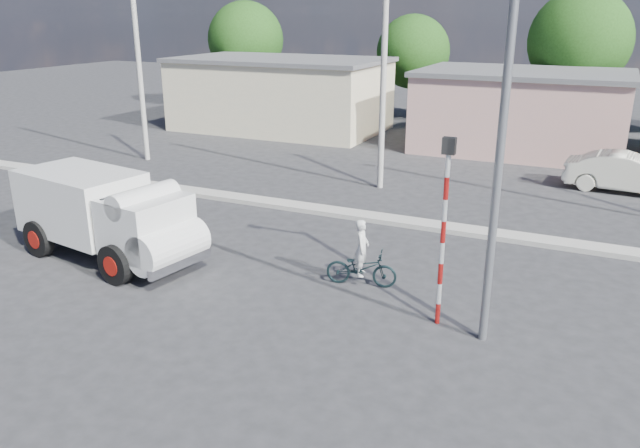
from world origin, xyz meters
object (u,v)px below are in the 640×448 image
at_px(truck, 108,214).
at_px(traffic_pole, 444,217).
at_px(bicycle, 361,268).
at_px(streetlight, 495,114).
at_px(cyclist, 362,258).
at_px(car_cream, 627,173).

bearing_deg(truck, traffic_pole, 10.55).
bearing_deg(bicycle, streetlight, -125.93).
height_order(cyclist, traffic_pole, traffic_pole).
relative_size(truck, car_cream, 1.34).
bearing_deg(cyclist, streetlight, -125.93).
relative_size(cyclist, traffic_pole, 0.35).
height_order(truck, traffic_pole, traffic_pole).
xyz_separation_m(bicycle, traffic_pole, (2.38, -1.22, 2.10)).
bearing_deg(truck, cyclist, 20.35).
relative_size(truck, cyclist, 4.12).
relative_size(bicycle, car_cream, 0.40).
xyz_separation_m(truck, bicycle, (7.25, 1.37, -0.88)).
height_order(bicycle, traffic_pole, traffic_pole).
bearing_deg(car_cream, truck, 139.86).
bearing_deg(cyclist, truck, 89.34).
height_order(truck, car_cream, truck).
height_order(truck, cyclist, truck).
xyz_separation_m(bicycle, car_cream, (6.27, 12.85, 0.28)).
distance_m(truck, bicycle, 7.43).
bearing_deg(traffic_pole, cyclist, 152.89).
bearing_deg(streetlight, bicycle, 155.41).
relative_size(bicycle, traffic_pole, 0.43).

